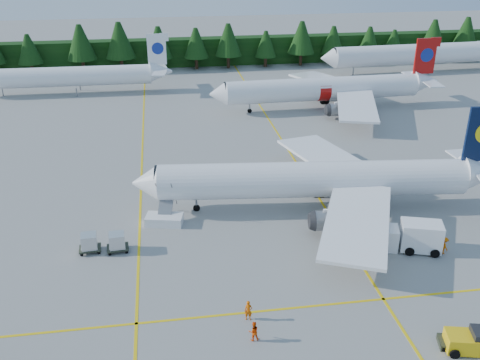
{
  "coord_description": "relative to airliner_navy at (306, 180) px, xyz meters",
  "views": [
    {
      "loc": [
        -11.05,
        -39.48,
        27.32
      ],
      "look_at": [
        -3.26,
        11.35,
        3.5
      ],
      "focal_mm": 40.0,
      "sensor_mm": 36.0,
      "label": 1
    }
  ],
  "objects": [
    {
      "name": "crew_b",
      "position": [
        -9.13,
        -19.62,
        -2.58
      ],
      "size": [
        0.82,
        0.67,
        1.6
      ],
      "primitive_type": "imported",
      "rotation": [
        0.0,
        0.0,
        3.22
      ],
      "color": "#FA4905",
      "rests_on": "ground"
    },
    {
      "name": "airliner_red",
      "position": [
        11.64,
        34.88,
        0.03
      ],
      "size": [
        38.92,
        32.02,
        11.32
      ],
      "rotation": [
        0.0,
        0.0,
        0.03
      ],
      "color": "white",
      "rests_on": "ground"
    },
    {
      "name": "airstairs",
      "position": [
        -15.14,
        -0.89,
        -2.64
      ],
      "size": [
        4.08,
        5.53,
        3.38
      ],
      "rotation": [
        0.0,
        0.0,
        -0.21
      ],
      "color": "white",
      "rests_on": "ground"
    },
    {
      "name": "ground",
      "position": [
        -3.74,
        -10.49,
        -3.37
      ],
      "size": [
        320.0,
        320.0,
        0.0
      ],
      "primitive_type": "plane",
      "color": "#9F9F9A",
      "rests_on": "ground"
    },
    {
      "name": "crew_c",
      "position": [
        10.54,
        -10.73,
        -2.54
      ],
      "size": [
        0.5,
        0.71,
        1.68
      ],
      "primitive_type": "imported",
      "rotation": [
        0.0,
        0.0,
        1.53
      ],
      "color": "#D75D04",
      "rests_on": "ground"
    },
    {
      "name": "airliner_far_left",
      "position": [
        -32.69,
        51.08,
        -0.05
      ],
      "size": [
        36.42,
        3.92,
        10.6
      ],
      "rotation": [
        0.0,
        0.0,
        -0.01
      ],
      "color": "white",
      "rests_on": "ground"
    },
    {
      "name": "airliner_navy",
      "position": [
        0.0,
        0.0,
        0.0
      ],
      "size": [
        38.57,
        31.6,
        11.22
      ],
      "rotation": [
        0.0,
        0.0,
        -0.1
      ],
      "color": "white",
      "rests_on": "ground"
    },
    {
      "name": "taxi_stripe_cross",
      "position": [
        -3.74,
        -16.49,
        -3.37
      ],
      "size": [
        80.0,
        0.25,
        0.01
      ],
      "primitive_type": "cube",
      "color": "yellow",
      "rests_on": "ground"
    },
    {
      "name": "service_truck",
      "position": [
        7.47,
        -9.54,
        -1.94
      ],
      "size": [
        6.35,
        3.85,
        2.89
      ],
      "rotation": [
        0.0,
        0.0,
        -0.3
      ],
      "color": "white",
      "rests_on": "ground"
    },
    {
      "name": "airliner_far_right",
      "position": [
        38.35,
        57.62,
        0.53
      ],
      "size": [
        42.87,
        6.19,
        12.46
      ],
      "rotation": [
        0.0,
        0.0,
        0.05
      ],
      "color": "white",
      "rests_on": "ground"
    },
    {
      "name": "treeline_hedge",
      "position": [
        -3.74,
        71.51,
        -0.37
      ],
      "size": [
        220.0,
        4.0,
        6.0
      ],
      "primitive_type": "cube",
      "color": "black",
      "rests_on": "ground"
    },
    {
      "name": "crew_a",
      "position": [
        -9.13,
        -17.3,
        -2.54
      ],
      "size": [
        0.68,
        0.52,
        1.68
      ],
      "primitive_type": "imported",
      "rotation": [
        0.0,
        0.0,
        -0.21
      ],
      "color": "#DB5604",
      "rests_on": "ground"
    },
    {
      "name": "taxi_stripe_a",
      "position": [
        -17.74,
        9.51,
        -3.37
      ],
      "size": [
        0.25,
        120.0,
        0.01
      ],
      "primitive_type": "cube",
      "color": "yellow",
      "rests_on": "ground"
    },
    {
      "name": "baggage_tug",
      "position": [
        5.97,
        -23.03,
        -2.53
      ],
      "size": [
        3.51,
        2.4,
        1.71
      ],
      "rotation": [
        0.0,
        0.0,
        -0.23
      ],
      "color": "yellow",
      "rests_on": "ground"
    },
    {
      "name": "taxi_stripe_b",
      "position": [
        2.26,
        9.51,
        -3.37
      ],
      "size": [
        0.25,
        120.0,
        0.01
      ],
      "primitive_type": "cube",
      "color": "yellow",
      "rests_on": "ground"
    },
    {
      "name": "uld_pair",
      "position": [
        -20.97,
        -5.56,
        -2.34
      ],
      "size": [
        4.69,
        1.95,
        1.54
      ],
      "rotation": [
        0.0,
        0.0,
        0.08
      ],
      "color": "#2D3325",
      "rests_on": "ground"
    }
  ]
}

